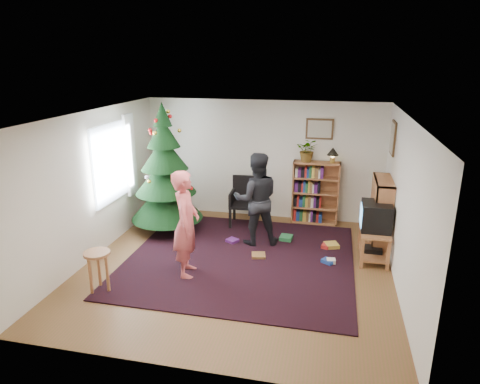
% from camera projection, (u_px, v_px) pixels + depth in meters
% --- Properties ---
extents(floor, '(5.00, 5.00, 0.00)m').
position_uv_depth(floor, '(237.00, 267.00, 7.10)').
color(floor, brown).
rests_on(floor, ground).
extents(ceiling, '(5.00, 5.00, 0.00)m').
position_uv_depth(ceiling, '(236.00, 115.00, 6.35)').
color(ceiling, white).
rests_on(ceiling, wall_back).
extents(wall_back, '(5.00, 0.02, 2.50)m').
position_uv_depth(wall_back, '(263.00, 160.00, 9.05)').
color(wall_back, silver).
rests_on(wall_back, floor).
extents(wall_front, '(5.00, 0.02, 2.50)m').
position_uv_depth(wall_front, '(182.00, 269.00, 4.40)').
color(wall_front, silver).
rests_on(wall_front, floor).
extents(wall_left, '(0.02, 5.00, 2.50)m').
position_uv_depth(wall_left, '(93.00, 186.00, 7.24)').
color(wall_left, silver).
rests_on(wall_left, floor).
extents(wall_right, '(0.02, 5.00, 2.50)m').
position_uv_depth(wall_right, '(404.00, 207.00, 6.21)').
color(wall_right, silver).
rests_on(wall_right, floor).
extents(rug, '(3.80, 3.60, 0.02)m').
position_uv_depth(rug, '(240.00, 258.00, 7.38)').
color(rug, black).
rests_on(rug, floor).
extents(window_pane, '(0.04, 1.20, 1.40)m').
position_uv_depth(window_pane, '(111.00, 163.00, 7.72)').
color(window_pane, silver).
rests_on(window_pane, wall_left).
extents(curtain, '(0.06, 0.35, 1.60)m').
position_uv_depth(curtain, '(130.00, 155.00, 8.36)').
color(curtain, white).
rests_on(curtain, wall_left).
extents(picture_back, '(0.55, 0.03, 0.42)m').
position_uv_depth(picture_back, '(320.00, 129.00, 8.58)').
color(picture_back, '#4C3319').
rests_on(picture_back, wall_back).
extents(picture_right, '(0.03, 0.50, 0.60)m').
position_uv_depth(picture_right, '(393.00, 138.00, 7.63)').
color(picture_right, '#4C3319').
rests_on(picture_right, wall_right).
extents(christmas_tree, '(1.41, 1.41, 2.55)m').
position_uv_depth(christmas_tree, '(166.00, 179.00, 8.29)').
color(christmas_tree, '#3F2816').
rests_on(christmas_tree, rug).
extents(bookshelf_back, '(0.95, 0.30, 1.30)m').
position_uv_depth(bookshelf_back, '(315.00, 192.00, 8.84)').
color(bookshelf_back, '#A4653A').
rests_on(bookshelf_back, floor).
extents(bookshelf_right, '(0.30, 0.95, 1.30)m').
position_uv_depth(bookshelf_right, '(380.00, 214.00, 7.62)').
color(bookshelf_right, '#A4653A').
rests_on(bookshelf_right, floor).
extents(tv_stand, '(0.47, 0.85, 0.55)m').
position_uv_depth(tv_stand, '(374.00, 241.00, 7.30)').
color(tv_stand, '#A4653A').
rests_on(tv_stand, floor).
extents(crt_tv, '(0.49, 0.53, 0.47)m').
position_uv_depth(crt_tv, '(376.00, 216.00, 7.16)').
color(crt_tv, black).
rests_on(crt_tv, tv_stand).
extents(armchair, '(0.58, 0.58, 1.00)m').
position_uv_depth(armchair, '(245.00, 199.00, 8.81)').
color(armchair, black).
rests_on(armchair, rug).
extents(stool, '(0.38, 0.38, 0.63)m').
position_uv_depth(stool, '(98.00, 261.00, 6.23)').
color(stool, '#A4653A').
rests_on(stool, floor).
extents(person_standing, '(0.53, 0.69, 1.71)m').
position_uv_depth(person_standing, '(186.00, 224.00, 6.62)').
color(person_standing, '#CD5252').
rests_on(person_standing, rug).
extents(person_by_chair, '(0.99, 0.86, 1.73)m').
position_uv_depth(person_by_chair, '(256.00, 199.00, 7.76)').
color(person_by_chair, black).
rests_on(person_by_chair, rug).
extents(potted_plant, '(0.45, 0.39, 0.47)m').
position_uv_depth(potted_plant, '(308.00, 150.00, 8.62)').
color(potted_plant, gray).
rests_on(potted_plant, bookshelf_back).
extents(table_lamp, '(0.24, 0.24, 0.31)m').
position_uv_depth(table_lamp, '(333.00, 152.00, 8.53)').
color(table_lamp, '#A57F33').
rests_on(table_lamp, bookshelf_back).
extents(floor_clutter, '(2.02, 1.03, 0.08)m').
position_uv_depth(floor_clutter, '(298.00, 250.00, 7.64)').
color(floor_clutter, '#A51E19').
rests_on(floor_clutter, rug).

